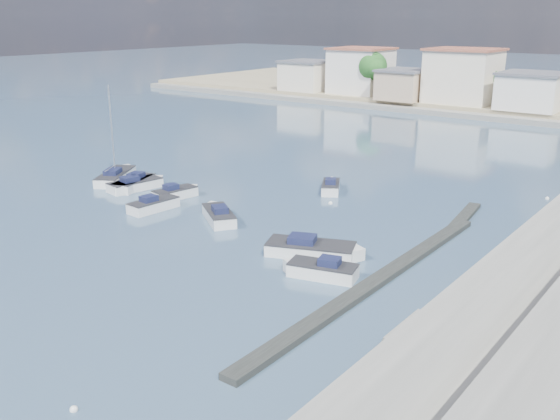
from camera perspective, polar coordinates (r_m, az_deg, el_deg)
name	(u,v)px	position (r m, az deg, el deg)	size (l,w,h in m)	color
ground	(461,168)	(65.51, 16.23, 3.72)	(400.00, 400.00, 0.00)	#324B65
breakwater	(398,265)	(38.82, 10.76, -4.98)	(2.00, 31.02, 0.35)	black
far_shore_quay	(548,123)	(94.57, 23.27, 7.31)	(160.00, 2.50, 0.80)	slate
motorboat_a	(156,205)	(50.24, -11.29, 0.45)	(1.92, 4.61, 1.48)	silver
motorboat_b	(177,193)	(53.21, -9.39, 1.51)	(2.17, 4.28, 1.48)	silver
motorboat_c	(218,215)	(47.00, -5.67, -0.48)	(4.63, 3.95, 1.48)	silver
motorboat_d	(319,270)	(36.94, 3.59, -5.54)	(4.60, 2.68, 1.48)	silver
motorboat_e	(138,185)	(56.57, -12.89, 2.26)	(2.61, 5.39, 1.48)	silver
motorboat_f	(331,187)	(54.62, 4.67, 2.11)	(3.06, 3.85, 1.48)	silver
motorboat_g	(132,184)	(56.78, -13.36, 2.29)	(3.20, 5.33, 1.48)	silver
motorboat_h	(315,250)	(40.00, 3.25, -3.68)	(6.27, 4.19, 1.48)	silver
sailboat	(117,176)	(60.06, -14.71, 3.04)	(4.75, 6.09, 9.00)	silver
mooring_buoys	(416,264)	(39.61, 12.30, -4.81)	(15.95, 41.98, 0.33)	white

